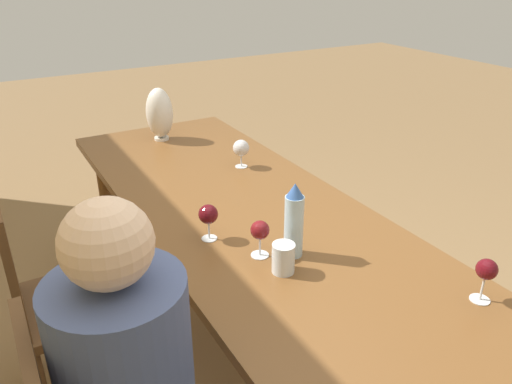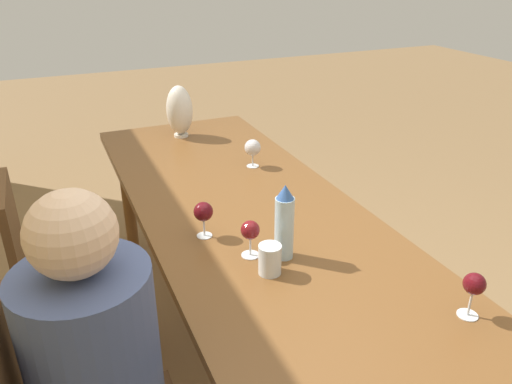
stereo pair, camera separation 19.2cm
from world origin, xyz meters
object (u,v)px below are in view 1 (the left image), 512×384
object	(u,v)px
water_bottle	(294,221)
wine_glass_3	(241,148)
chair_far	(54,294)
water_tumbler	(283,258)
wine_glass_6	(208,215)
wine_glass_2	(486,271)
vase	(160,113)
wine_glass_1	(260,231)

from	to	relation	value
water_bottle	wine_glass_3	distance (m)	0.81
chair_far	water_bottle	bearing A→B (deg)	-128.70
water_tumbler	wine_glass_6	world-z (taller)	wine_glass_6
water_bottle	wine_glass_3	size ratio (longest dim) A/B	1.97
wine_glass_6	water_tumbler	bearing A→B (deg)	-158.43
water_bottle	wine_glass_6	size ratio (longest dim) A/B	1.97
water_bottle	wine_glass_2	xyz separation A→B (m)	(-0.48, -0.34, -0.03)
vase	chair_far	size ratio (longest dim) A/B	0.30
water_tumbler	chair_far	size ratio (longest dim) A/B	0.11
wine_glass_2	wine_glass_1	bearing A→B (deg)	39.74
water_bottle	water_tumbler	distance (m)	0.13
wine_glass_6	chair_far	xyz separation A→B (m)	(0.35, 0.52, -0.37)
wine_glass_1	vase	bearing A→B (deg)	-5.36
wine_glass_1	chair_far	xyz separation A→B (m)	(0.53, 0.63, -0.37)
water_bottle	vase	world-z (taller)	vase
wine_glass_1	wine_glass_2	size ratio (longest dim) A/B	0.94
water_tumbler	wine_glass_3	distance (m)	0.90
wine_glass_6	chair_far	world-z (taller)	chair_far
water_bottle	chair_far	distance (m)	1.01
wine_glass_1	wine_glass_3	world-z (taller)	wine_glass_3
water_tumbler	wine_glass_3	xyz separation A→B (m)	(0.85, -0.30, 0.04)
vase	wine_glass_3	distance (m)	0.60
water_tumbler	vase	distance (m)	1.42
vase	chair_far	world-z (taller)	vase
water_bottle	vase	size ratio (longest dim) A/B	0.92
water_tumbler	vase	xyz separation A→B (m)	(1.41, -0.10, 0.10)
water_bottle	wine_glass_1	distance (m)	0.12
water_tumbler	wine_glass_2	bearing A→B (deg)	-134.23
vase	wine_glass_2	bearing A→B (deg)	-169.98
water_bottle	wine_glass_1	bearing A→B (deg)	63.66
wine_glass_1	wine_glass_6	distance (m)	0.21
wine_glass_1	wine_glass_3	bearing A→B (deg)	-23.67
water_bottle	wine_glass_2	size ratio (longest dim) A/B	1.90
wine_glass_2	wine_glass_3	world-z (taller)	wine_glass_2
wine_glass_2	wine_glass_6	xyz separation A→B (m)	(0.72, 0.55, -0.01)
wine_glass_2	chair_far	distance (m)	1.56
vase	wine_glass_2	xyz separation A→B (m)	(-1.83, -0.32, -0.05)
wine_glass_3	chair_far	xyz separation A→B (m)	(-0.19, 0.94, -0.37)
wine_glass_2	water_tumbler	bearing A→B (deg)	45.77
wine_glass_1	wine_glass_3	distance (m)	0.79
wine_glass_3	water_tumbler	bearing A→B (deg)	160.41
wine_glass_3	wine_glass_6	distance (m)	0.69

